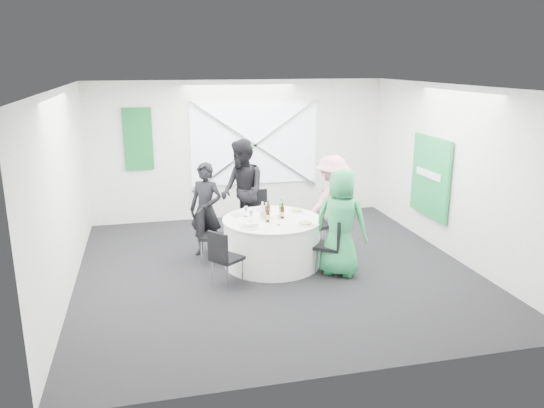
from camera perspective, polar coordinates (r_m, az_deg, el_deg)
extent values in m
plane|color=black|center=(8.40, 0.32, -6.95)|extent=(6.00, 6.00, 0.00)
plane|color=white|center=(7.79, 0.35, 12.50)|extent=(6.00, 6.00, 0.00)
plane|color=silver|center=(10.86, -3.47, 5.82)|extent=(6.00, 0.00, 6.00)
plane|color=silver|center=(5.23, 8.24, -4.73)|extent=(6.00, 0.00, 6.00)
plane|color=silver|center=(7.84, -21.48, 1.11)|extent=(0.00, 6.00, 6.00)
plane|color=silver|center=(9.15, 18.92, 3.25)|extent=(0.00, 6.00, 6.00)
cube|color=white|center=(10.86, -1.87, 6.37)|extent=(2.60, 0.03, 1.60)
cube|color=silver|center=(10.82, -1.83, 6.34)|extent=(2.63, 0.05, 1.84)
cube|color=silver|center=(10.82, -1.83, 6.34)|extent=(2.63, 0.05, 1.84)
cube|color=#13612B|center=(10.61, -14.22, 6.80)|extent=(0.55, 0.04, 1.20)
cube|color=#198E43|center=(9.66, 16.65, 2.82)|extent=(0.05, 1.20, 1.40)
cylinder|color=white|center=(8.45, 0.00, -4.13)|extent=(1.52, 1.52, 0.74)
cylinder|color=white|center=(8.33, 0.00, -1.66)|extent=(1.56, 1.56, 0.02)
cube|color=black|center=(9.30, -1.47, -1.68)|extent=(0.44, 0.44, 0.05)
cube|color=black|center=(9.43, -1.77, 0.18)|extent=(0.41, 0.05, 0.47)
cylinder|color=silver|center=(9.58, -0.68, -2.70)|extent=(0.02, 0.02, 0.44)
cylinder|color=silver|center=(9.50, -2.74, -2.86)|extent=(0.02, 0.02, 0.44)
cylinder|color=silver|center=(9.25, -0.15, -3.35)|extent=(0.02, 0.02, 0.44)
cylinder|color=silver|center=(9.18, -2.29, -3.52)|extent=(0.02, 0.02, 0.44)
cube|color=black|center=(8.58, -6.37, -3.51)|extent=(0.51, 0.51, 0.05)
cube|color=black|center=(8.55, -7.66, -1.94)|extent=(0.16, 0.37, 0.43)
cylinder|color=silver|center=(8.84, -7.13, -4.50)|extent=(0.02, 0.02, 0.41)
cylinder|color=silver|center=(8.54, -7.62, -5.22)|extent=(0.02, 0.02, 0.41)
cylinder|color=silver|center=(8.77, -5.06, -4.60)|extent=(0.02, 0.02, 0.41)
cylinder|color=silver|center=(8.47, -5.49, -5.33)|extent=(0.02, 0.02, 0.41)
cube|color=black|center=(9.01, 5.34, -2.12)|extent=(0.60, 0.60, 0.05)
cube|color=black|center=(9.08, 6.44, -0.22)|extent=(0.20, 0.42, 0.49)
cylinder|color=silver|center=(9.08, 6.96, -3.75)|extent=(0.02, 0.02, 0.47)
cylinder|color=silver|center=(9.34, 5.43, -3.15)|extent=(0.02, 0.02, 0.47)
cylinder|color=silver|center=(8.84, 5.17, -4.21)|extent=(0.02, 0.02, 0.47)
cylinder|color=silver|center=(9.11, 3.65, -3.59)|extent=(0.02, 0.02, 0.47)
cube|color=black|center=(8.14, 6.15, -4.56)|extent=(0.55, 0.55, 0.05)
cube|color=black|center=(8.02, 7.49, -3.13)|extent=(0.25, 0.33, 0.43)
cylinder|color=silver|center=(8.04, 6.89, -6.55)|extent=(0.02, 0.02, 0.41)
cylinder|color=silver|center=(8.33, 7.48, -5.78)|extent=(0.02, 0.02, 0.41)
cylinder|color=silver|center=(8.12, 4.69, -6.26)|extent=(0.02, 0.02, 0.41)
cylinder|color=silver|center=(8.41, 5.35, -5.51)|extent=(0.02, 0.02, 0.41)
cube|color=black|center=(7.68, -4.86, -5.86)|extent=(0.54, 0.54, 0.05)
cube|color=black|center=(7.48, -5.86, -4.61)|extent=(0.26, 0.31, 0.41)
cylinder|color=silver|center=(7.76, -6.47, -7.40)|extent=(0.02, 0.02, 0.39)
cylinder|color=silver|center=(7.56, -4.76, -7.98)|extent=(0.02, 0.02, 0.39)
cylinder|color=silver|center=(7.97, -4.89, -6.74)|extent=(0.02, 0.02, 0.39)
cylinder|color=silver|center=(7.77, -3.19, -7.28)|extent=(0.02, 0.02, 0.39)
imported|color=black|center=(8.78, -7.11, -0.64)|extent=(0.69, 0.63, 1.57)
imported|color=black|center=(9.39, -3.21, 1.35)|extent=(0.66, 0.98, 1.85)
imported|color=pink|center=(9.06, 6.46, 0.09)|extent=(1.17, 0.85, 1.64)
imported|color=#2A9A57|center=(8.00, 7.40, -1.98)|extent=(0.96, 0.89, 1.64)
cylinder|color=silver|center=(8.82, -0.79, -0.58)|extent=(0.27, 0.27, 0.01)
cylinder|color=silver|center=(8.54, -3.68, -1.15)|extent=(0.25, 0.25, 0.01)
cylinder|color=silver|center=(8.71, 2.68, -0.80)|extent=(0.26, 0.26, 0.01)
cylinder|color=#9DAF5E|center=(8.71, 2.69, -0.67)|extent=(0.17, 0.17, 0.02)
cylinder|color=silver|center=(8.05, 3.60, -2.18)|extent=(0.28, 0.28, 0.01)
cylinder|color=#9DAF5E|center=(8.04, 3.60, -2.04)|extent=(0.18, 0.18, 0.02)
cylinder|color=silver|center=(7.87, -2.50, -2.55)|extent=(0.28, 0.28, 0.01)
cube|color=white|center=(7.89, -2.31, -2.25)|extent=(0.22, 0.18, 0.05)
cylinder|color=#341B09|center=(8.33, -0.77, -0.89)|extent=(0.06, 0.06, 0.20)
cylinder|color=#341B09|center=(8.29, -0.77, -0.04)|extent=(0.02, 0.02, 0.06)
cylinder|color=tan|center=(8.33, -0.77, -1.02)|extent=(0.06, 0.06, 0.07)
cylinder|color=#341B09|center=(8.41, -0.42, -0.73)|extent=(0.06, 0.06, 0.20)
cylinder|color=#341B09|center=(8.38, -0.43, 0.12)|extent=(0.02, 0.02, 0.06)
cylinder|color=tan|center=(8.42, -0.42, -0.86)|extent=(0.06, 0.06, 0.07)
cylinder|color=#341B09|center=(8.32, 1.12, -0.94)|extent=(0.06, 0.06, 0.19)
cylinder|color=#341B09|center=(8.29, 1.12, -0.12)|extent=(0.02, 0.02, 0.06)
cylinder|color=tan|center=(8.33, 1.12, -1.06)|extent=(0.06, 0.06, 0.07)
cylinder|color=#341B09|center=(8.12, -0.46, -1.26)|extent=(0.06, 0.06, 0.21)
cylinder|color=#341B09|center=(8.09, -0.46, -0.36)|extent=(0.02, 0.02, 0.06)
cylinder|color=tan|center=(8.13, -0.46, -1.40)|extent=(0.06, 0.06, 0.07)
cylinder|color=green|center=(8.38, 0.99, -0.60)|extent=(0.08, 0.08, 0.25)
cylinder|color=green|center=(8.34, 0.99, 0.42)|extent=(0.03, 0.03, 0.06)
cylinder|color=tan|center=(8.39, 0.99, -0.77)|extent=(0.08, 0.08, 0.09)
cylinder|color=silver|center=(8.26, -1.03, -0.92)|extent=(0.08, 0.08, 0.22)
cylinder|color=silver|center=(8.22, -1.03, 0.03)|extent=(0.03, 0.03, 0.06)
cylinder|color=tan|center=(8.27, -1.03, -1.07)|extent=(0.08, 0.08, 0.08)
cylinder|color=white|center=(8.01, 0.73, -2.27)|extent=(0.06, 0.06, 0.00)
cylinder|color=white|center=(7.99, 0.73, -1.91)|extent=(0.01, 0.01, 0.10)
cone|color=white|center=(7.97, 0.73, -1.39)|extent=(0.07, 0.07, 0.08)
cylinder|color=white|center=(8.63, -0.58, -0.97)|extent=(0.06, 0.06, 0.00)
cylinder|color=white|center=(8.62, -0.58, -0.63)|extent=(0.01, 0.01, 0.10)
cone|color=white|center=(8.60, -0.59, -0.15)|extent=(0.07, 0.07, 0.08)
cylinder|color=white|center=(8.19, -2.28, -1.88)|extent=(0.06, 0.06, 0.00)
cylinder|color=white|center=(8.18, -2.28, -1.53)|extent=(0.01, 0.01, 0.10)
cone|color=white|center=(8.15, -2.29, -1.02)|extent=(0.07, 0.07, 0.08)
cylinder|color=white|center=(8.44, -2.83, -1.37)|extent=(0.06, 0.06, 0.00)
cylinder|color=white|center=(8.42, -2.83, -1.03)|extent=(0.01, 0.01, 0.10)
cone|color=white|center=(8.40, -2.84, -0.53)|extent=(0.07, 0.07, 0.08)
cube|color=silver|center=(8.61, -3.34, -1.03)|extent=(0.08, 0.14, 0.01)
cube|color=silver|center=(8.38, -3.94, -1.51)|extent=(0.10, 0.13, 0.01)
cube|color=silver|center=(8.54, 3.61, -1.17)|extent=(0.08, 0.14, 0.01)
cube|color=silver|center=(8.80, 2.03, -0.66)|extent=(0.08, 0.14, 0.01)
cube|color=silver|center=(8.00, -3.24, -2.31)|extent=(0.11, 0.12, 0.01)
cube|color=silver|center=(7.80, -1.03, -2.76)|extent=(0.12, 0.12, 0.01)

